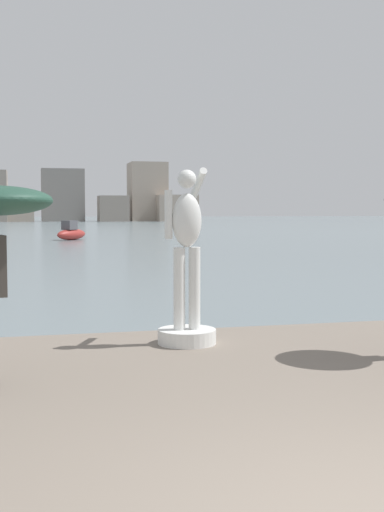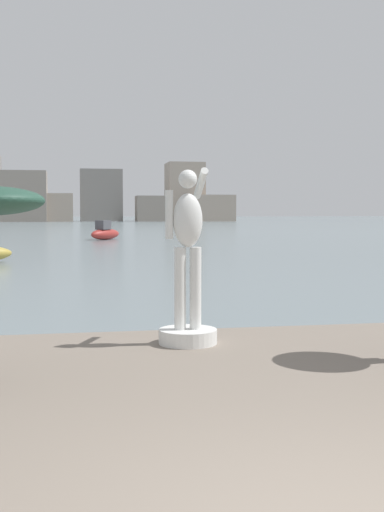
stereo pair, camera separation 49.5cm
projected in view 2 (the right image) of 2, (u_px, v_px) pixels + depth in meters
The scene contains 5 objects.
ground_plane at pixel (97, 243), 42.55m from camera, with size 400.00×400.00×0.00m, color slate.
pier at pixel (274, 467), 4.89m from camera, with size 6.87×9.32×0.40m, color slate.
statue_white_figure at pixel (188, 280), 8.41m from camera, with size 0.76×0.94×2.27m.
boat_far at pixel (105, 233), 47.90m from camera, with size 2.77×3.20×1.42m.
distant_skyline at pixel (79, 197), 130.23m from camera, with size 66.23×11.43×13.06m.
Camera 2 is at (-1.45, -2.92, 2.12)m, focal length 45.85 mm.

